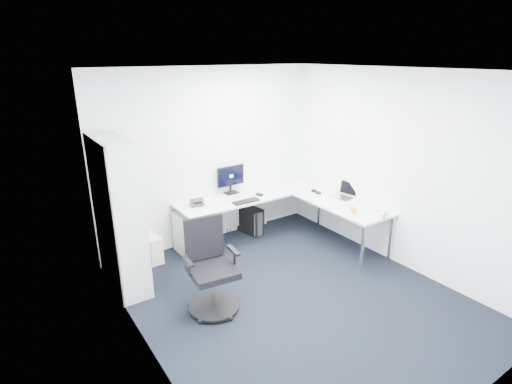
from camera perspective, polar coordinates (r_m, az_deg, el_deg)
ground at (r=5.15m, az=5.38°, el=-14.68°), size 4.20×4.20×0.00m
ceiling at (r=4.28m, az=6.54°, el=16.89°), size 4.20×4.20×0.00m
wall_back at (r=6.22m, az=-6.62°, el=4.99°), size 3.60×0.02×2.70m
wall_front at (r=3.37m, az=29.81°, el=-10.29°), size 3.60×0.02×2.70m
wall_left at (r=3.72m, az=-16.00°, el=-5.61°), size 0.02×4.20×2.70m
wall_right at (r=5.82m, az=19.65°, el=2.99°), size 0.02×4.20×2.70m
l_desk at (r=6.25m, az=1.23°, el=-4.38°), size 2.50×1.40×0.73m
drawer_pedestal at (r=6.10m, az=-9.16°, el=-5.82°), size 0.41×0.51×0.62m
bookshelf at (r=5.20m, az=-19.03°, el=-3.18°), size 0.38×0.98×1.95m
task_chair at (r=4.64m, az=-6.22°, el=-10.84°), size 0.68×0.68×1.10m
black_pc_tower at (r=6.69m, az=-0.79°, el=-4.04°), size 0.28×0.48×0.45m
beige_pc_tower at (r=6.03m, az=-14.70°, el=-7.72°), size 0.21×0.42×0.39m
power_strip at (r=7.06m, az=0.05°, el=-4.53°), size 0.37×0.14×0.04m
monitor at (r=6.37m, az=-3.59°, el=1.80°), size 0.49×0.17×0.47m
black_keyboard at (r=6.05m, az=-1.42°, el=-1.34°), size 0.43×0.16×0.02m
mouse at (r=6.32m, az=0.48°, el=-0.35°), size 0.08×0.12×0.04m
desk_phone at (r=5.97m, az=-8.48°, el=-1.32°), size 0.21×0.21×0.12m
laptop at (r=6.31m, az=12.14°, el=0.13°), size 0.39×0.38×0.24m
white_keyboard at (r=6.07m, az=9.88°, el=-1.61°), size 0.16×0.44×0.01m
headphones at (r=6.53m, az=8.58°, el=0.14°), size 0.14×0.21×0.05m
orange_fruit at (r=5.81m, az=13.75°, el=-2.46°), size 0.09×0.09×0.09m
tissue_box at (r=5.77m, az=16.86°, el=-2.92°), size 0.17×0.26×0.08m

